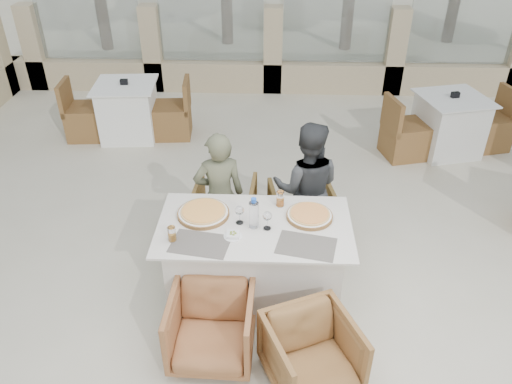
{
  "coord_description": "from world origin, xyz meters",
  "views": [
    {
      "loc": [
        0.04,
        -3.36,
        3.24
      ],
      "look_at": [
        -0.1,
        0.21,
        0.9
      ],
      "focal_mm": 35.0,
      "sensor_mm": 36.0,
      "label": 1
    }
  ],
  "objects_px": {
    "pizza_right": "(310,215)",
    "armchair_near_right": "(312,355)",
    "armchair_far_left": "(225,207)",
    "diner_right": "(307,188)",
    "olive_dish": "(233,234)",
    "bg_table_a": "(128,111)",
    "bg_table_b": "(448,125)",
    "beer_glass_left": "(172,234)",
    "pizza_left": "(203,212)",
    "diner_left": "(220,196)",
    "wine_glass_centre": "(239,214)",
    "water_bottle": "(254,213)",
    "armchair_near_left": "(212,327)",
    "armchair_far_right": "(302,213)",
    "dining_table": "(255,261)",
    "beer_glass_right": "(280,199)",
    "wine_glass_near": "(267,219)"
  },
  "relations": [
    {
      "from": "beer_glass_right",
      "to": "bg_table_a",
      "type": "bearing_deg",
      "value": 126.93
    },
    {
      "from": "pizza_left",
      "to": "beer_glass_left",
      "type": "relative_size",
      "value": 3.42
    },
    {
      "from": "pizza_left",
      "to": "wine_glass_centre",
      "type": "xyz_separation_m",
      "value": [
        0.31,
        -0.1,
        0.06
      ]
    },
    {
      "from": "armchair_far_right",
      "to": "bg_table_a",
      "type": "xyz_separation_m",
      "value": [
        -2.34,
        2.24,
        0.09
      ]
    },
    {
      "from": "pizza_right",
      "to": "armchair_near_right",
      "type": "distance_m",
      "value": 1.14
    },
    {
      "from": "water_bottle",
      "to": "bg_table_b",
      "type": "xyz_separation_m",
      "value": [
        2.45,
        2.82,
        -0.52
      ]
    },
    {
      "from": "armchair_far_left",
      "to": "diner_right",
      "type": "relative_size",
      "value": 0.46
    },
    {
      "from": "pizza_left",
      "to": "diner_left",
      "type": "distance_m",
      "value": 0.51
    },
    {
      "from": "armchair_far_right",
      "to": "diner_left",
      "type": "xyz_separation_m",
      "value": [
        -0.8,
        -0.25,
        0.36
      ]
    },
    {
      "from": "beer_glass_left",
      "to": "bg_table_a",
      "type": "xyz_separation_m",
      "value": [
        -1.25,
        3.31,
        -0.45
      ]
    },
    {
      "from": "olive_dish",
      "to": "diner_right",
      "type": "distance_m",
      "value": 1.09
    },
    {
      "from": "pizza_right",
      "to": "armchair_far_left",
      "type": "height_order",
      "value": "pizza_right"
    },
    {
      "from": "bg_table_b",
      "to": "armchair_near_left",
      "type": "bearing_deg",
      "value": -142.52
    },
    {
      "from": "bg_table_b",
      "to": "armchair_far_right",
      "type": "bearing_deg",
      "value": -149.92
    },
    {
      "from": "water_bottle",
      "to": "armchair_near_left",
      "type": "relative_size",
      "value": 0.42
    },
    {
      "from": "bg_table_a",
      "to": "diner_left",
      "type": "bearing_deg",
      "value": -62.79
    },
    {
      "from": "pizza_right",
      "to": "armchair_far_left",
      "type": "relative_size",
      "value": 0.62
    },
    {
      "from": "armchair_far_right",
      "to": "armchair_far_left",
      "type": "bearing_deg",
      "value": -16.71
    },
    {
      "from": "armchair_near_left",
      "to": "armchair_near_right",
      "type": "bearing_deg",
      "value": -14.77
    },
    {
      "from": "wine_glass_centre",
      "to": "armchair_near_left",
      "type": "distance_m",
      "value": 0.91
    },
    {
      "from": "armchair_near_right",
      "to": "beer_glass_left",
      "type": "bearing_deg",
      "value": 125.17
    },
    {
      "from": "beer_glass_left",
      "to": "bg_table_b",
      "type": "distance_m",
      "value": 4.34
    },
    {
      "from": "wine_glass_near",
      "to": "beer_glass_left",
      "type": "relative_size",
      "value": 1.44
    },
    {
      "from": "olive_dish",
      "to": "armchair_far_right",
      "type": "xyz_separation_m",
      "value": [
        0.61,
        1.01,
        -0.5
      ]
    },
    {
      "from": "beer_glass_right",
      "to": "olive_dish",
      "type": "height_order",
      "value": "beer_glass_right"
    },
    {
      "from": "wine_glass_centre",
      "to": "armchair_near_right",
      "type": "xyz_separation_m",
      "value": [
        0.57,
        -0.92,
        -0.58
      ]
    },
    {
      "from": "water_bottle",
      "to": "beer_glass_left",
      "type": "relative_size",
      "value": 2.15
    },
    {
      "from": "pizza_left",
      "to": "armchair_far_left",
      "type": "relative_size",
      "value": 0.7
    },
    {
      "from": "pizza_right",
      "to": "beer_glass_left",
      "type": "xyz_separation_m",
      "value": [
        -1.09,
        -0.35,
        0.04
      ]
    },
    {
      "from": "armchair_near_right",
      "to": "bg_table_a",
      "type": "relative_size",
      "value": 0.38
    },
    {
      "from": "armchair_far_left",
      "to": "diner_right",
      "type": "xyz_separation_m",
      "value": [
        0.81,
        -0.22,
        0.39
      ]
    },
    {
      "from": "armchair_near_left",
      "to": "armchair_far_left",
      "type": "bearing_deg",
      "value": 93.38
    },
    {
      "from": "water_bottle",
      "to": "bg_table_b",
      "type": "distance_m",
      "value": 3.77
    },
    {
      "from": "pizza_right",
      "to": "diner_right",
      "type": "relative_size",
      "value": 0.29
    },
    {
      "from": "pizza_left",
      "to": "armchair_far_left",
      "type": "height_order",
      "value": "pizza_left"
    },
    {
      "from": "dining_table",
      "to": "armchair_near_left",
      "type": "xyz_separation_m",
      "value": [
        -0.3,
        -0.67,
        -0.09
      ]
    },
    {
      "from": "dining_table",
      "to": "beer_glass_left",
      "type": "xyz_separation_m",
      "value": [
        -0.64,
        -0.22,
        0.45
      ]
    },
    {
      "from": "olive_dish",
      "to": "bg_table_b",
      "type": "bearing_deg",
      "value": 48.65
    },
    {
      "from": "diner_right",
      "to": "beer_glass_right",
      "type": "bearing_deg",
      "value": 64.34
    },
    {
      "from": "water_bottle",
      "to": "bg_table_a",
      "type": "xyz_separation_m",
      "value": [
        -1.89,
        3.11,
        -0.52
      ]
    },
    {
      "from": "wine_glass_centre",
      "to": "bg_table_a",
      "type": "distance_m",
      "value": 3.57
    },
    {
      "from": "wine_glass_centre",
      "to": "diner_left",
      "type": "distance_m",
      "value": 0.65
    },
    {
      "from": "wine_glass_near",
      "to": "olive_dish",
      "type": "height_order",
      "value": "wine_glass_near"
    },
    {
      "from": "pizza_right",
      "to": "diner_right",
      "type": "distance_m",
      "value": 0.61
    },
    {
      "from": "bg_table_a",
      "to": "bg_table_b",
      "type": "distance_m",
      "value": 4.34
    },
    {
      "from": "pizza_right",
      "to": "beer_glass_right",
      "type": "relative_size",
      "value": 2.79
    },
    {
      "from": "wine_glass_centre",
      "to": "armchair_far_left",
      "type": "xyz_separation_m",
      "value": [
        -0.22,
        0.92,
        -0.58
      ]
    },
    {
      "from": "dining_table",
      "to": "pizza_left",
      "type": "bearing_deg",
      "value": 163.98
    },
    {
      "from": "diner_right",
      "to": "bg_table_b",
      "type": "height_order",
      "value": "diner_right"
    },
    {
      "from": "bg_table_a",
      "to": "armchair_near_right",
      "type": "bearing_deg",
      "value": -64.06
    }
  ]
}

